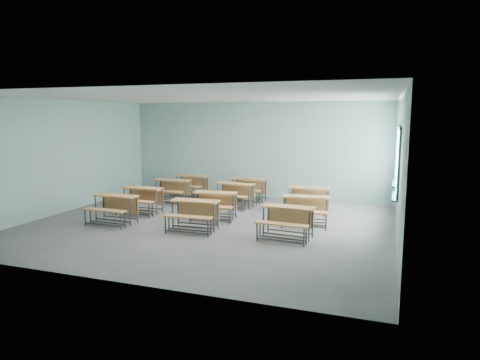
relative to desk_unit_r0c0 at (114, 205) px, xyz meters
The scene contains 12 objects.
room 2.77m from the desk_unit_r0c0, 16.63° to the left, with size 9.04×8.04×3.24m.
desk_unit_r0c0 is the anchor object (origin of this frame).
desk_unit_r0c1 2.24m from the desk_unit_r0c0, ahead, with size 1.20×0.84×0.73m.
desk_unit_r0c2 4.50m from the desk_unit_r0c0, ahead, with size 1.21×0.86×0.73m.
desk_unit_r1c0 1.25m from the desk_unit_r0c0, 89.33° to the left, with size 1.17×0.79×0.73m.
desk_unit_r1c1 2.59m from the desk_unit_r0c0, 28.92° to the left, with size 1.25×0.91×0.73m.
desk_unit_r1c2 4.89m from the desk_unit_r0c0, 17.63° to the left, with size 1.25×0.91×0.73m.
desk_unit_r2c0 2.88m from the desk_unit_r0c0, 88.29° to the left, with size 1.16×0.78×0.73m.
desk_unit_r2c1 3.62m from the desk_unit_r0c0, 52.17° to the left, with size 1.25×0.92×0.73m.
desk_unit_r2c2 5.32m from the desk_unit_r0c0, 32.79° to the left, with size 1.17×0.80×0.73m.
desk_unit_r3c0 3.99m from the desk_unit_r0c0, 86.84° to the left, with size 1.23×0.88×0.73m.
desk_unit_r3c1 4.56m from the desk_unit_r0c0, 59.59° to the left, with size 1.24×0.91×0.73m.
Camera 1 is at (4.30, -9.72, 2.74)m, focal length 32.00 mm.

